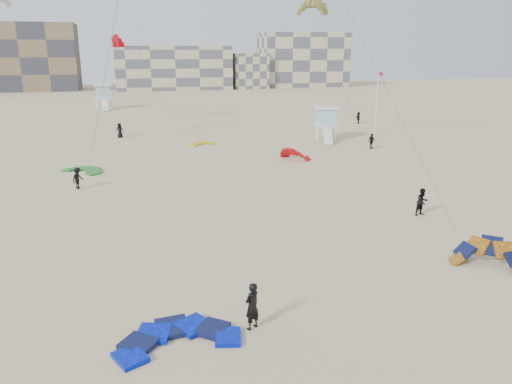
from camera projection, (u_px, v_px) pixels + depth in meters
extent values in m
plane|color=#C9B987|center=(218.00, 303.00, 21.44)|extent=(320.00, 320.00, 0.00)
imported|color=black|center=(252.00, 306.00, 19.25)|extent=(0.84, 0.77, 1.93)
imported|color=black|center=(422.00, 202.00, 32.77)|extent=(1.03, 0.88, 1.83)
imported|color=black|center=(78.00, 178.00, 39.20)|extent=(1.15, 1.27, 1.71)
imported|color=black|center=(372.00, 141.00, 55.44)|extent=(0.68, 1.07, 1.70)
imported|color=black|center=(120.00, 130.00, 62.52)|extent=(1.03, 0.81, 1.84)
imported|color=black|center=(358.00, 118.00, 75.18)|extent=(0.76, 1.65, 1.72)
cylinder|color=#3F3F3F|center=(107.00, 66.00, 38.63)|extent=(4.32, 2.20, 16.78)
cylinder|color=#3F3F3F|center=(357.00, 29.00, 34.52)|extent=(2.70, 22.17, 21.94)
cylinder|color=#3F3F3F|center=(22.00, 74.00, 48.93)|extent=(5.04, 5.26, 14.60)
cylinder|color=#3F3F3F|center=(138.00, 22.00, 60.71)|extent=(0.44, 6.24, 25.79)
cylinder|color=#3F3F3F|center=(339.00, 76.00, 53.17)|extent=(3.71, 7.51, 13.96)
cylinder|color=#3F3F3F|center=(351.00, 51.00, 75.04)|extent=(0.40, 0.36, 19.16)
cylinder|color=#3F3F3F|center=(212.00, 46.00, 71.00)|extent=(2.11, 2.14, 20.32)
cylinder|color=#3F3F3F|center=(114.00, 81.00, 72.05)|extent=(1.81, 0.77, 10.74)
cube|color=white|center=(326.00, 125.00, 60.78)|extent=(3.38, 3.38, 0.14)
cube|color=#9CC7D5|center=(326.00, 116.00, 60.50)|extent=(2.78, 2.78, 1.94)
cube|color=white|center=(327.00, 108.00, 60.21)|extent=(3.50, 3.50, 0.16)
cube|color=white|center=(334.00, 136.00, 58.59)|extent=(1.71, 2.92, 1.61)
cube|color=white|center=(103.00, 98.00, 93.87)|extent=(3.31, 3.31, 0.15)
cube|color=#9CC7D5|center=(103.00, 92.00, 93.55)|extent=(2.72, 2.72, 2.19)
cube|color=white|center=(102.00, 85.00, 93.23)|extent=(3.43, 3.43, 0.18)
cube|color=white|center=(103.00, 105.00, 91.40)|extent=(1.35, 3.19, 1.82)
cylinder|color=white|center=(376.00, 104.00, 61.33)|extent=(0.10, 0.10, 8.37)
cube|color=#C11947|center=(381.00, 74.00, 60.41)|extent=(0.63, 0.02, 0.42)
cube|color=brown|center=(24.00, 57.00, 136.91)|extent=(28.00, 14.00, 18.00)
cube|color=#C1B28D|center=(173.00, 68.00, 143.47)|extent=(32.00, 16.00, 12.00)
cube|color=#C1B28D|center=(302.00, 60.00, 154.27)|extent=(26.00, 14.00, 16.00)
cube|color=#C1B28D|center=(249.00, 71.00, 147.09)|extent=(10.00, 10.00, 10.00)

